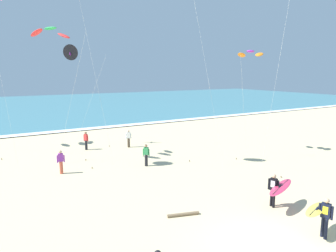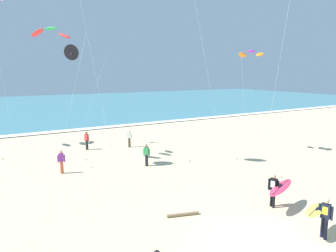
{
  "view_description": "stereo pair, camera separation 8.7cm",
  "coord_description": "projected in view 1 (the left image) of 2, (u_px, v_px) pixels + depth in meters",
  "views": [
    {
      "loc": [
        -8.7,
        -6.98,
        6.61
      ],
      "look_at": [
        -0.7,
        6.66,
        3.8
      ],
      "focal_mm": 32.22,
      "sensor_mm": 36.0,
      "label": 1
    },
    {
      "loc": [
        -8.62,
        -7.02,
        6.61
      ],
      "look_at": [
        -0.7,
        6.66,
        3.8
      ],
      "focal_mm": 32.22,
      "sensor_mm": 36.0,
      "label": 2
    }
  ],
  "objects": [
    {
      "name": "ground_plane",
      "position": [
        273.0,
        250.0,
        11.41
      ],
      "size": [
        160.0,
        160.0,
        0.0
      ],
      "primitive_type": "plane",
      "color": "beige"
    },
    {
      "name": "ocean_water",
      "position": [
        43.0,
        106.0,
        60.44
      ],
      "size": [
        160.0,
        60.0,
        0.08
      ],
      "primitive_type": "cube",
      "color": "teal",
      "rests_on": "ground"
    },
    {
      "name": "shoreline_foam",
      "position": [
        81.0,
        129.0,
        35.2
      ],
      "size": [
        160.0,
        1.51,
        0.01
      ],
      "primitive_type": "cube",
      "color": "white",
      "rests_on": "ocean_water"
    },
    {
      "name": "surfer_lead",
      "position": [
        277.0,
        188.0,
        14.76
      ],
      "size": [
        2.48,
        1.38,
        1.71
      ],
      "color": "black",
      "rests_on": "ground"
    },
    {
      "name": "surfer_trailing",
      "position": [
        321.0,
        212.0,
        12.16
      ],
      "size": [
        2.1,
        1.19,
        1.71
      ],
      "color": "black",
      "rests_on": "ground"
    },
    {
      "name": "kite_arc_violet_near",
      "position": [
        250.0,
        54.0,
        24.17
      ],
      "size": [
        3.25,
        2.46,
        8.4
      ],
      "color": "orange",
      "rests_on": "ground"
    },
    {
      "name": "kite_arc_emerald_high",
      "position": [
        51.0,
        33.0,
        21.71
      ],
      "size": [
        3.08,
        4.78,
        9.85
      ],
      "color": "red",
      "rests_on": "ground"
    },
    {
      "name": "kite_delta_charcoal_outer",
      "position": [
        71.0,
        53.0,
        26.32
      ],
      "size": [
        3.18,
        2.62,
        9.05
      ],
      "color": "black",
      "rests_on": "ground"
    },
    {
      "name": "bystander_green_top",
      "position": [
        146.0,
        155.0,
        21.5
      ],
      "size": [
        0.38,
        0.37,
        1.59
      ],
      "color": "black",
      "rests_on": "ground"
    },
    {
      "name": "bystander_red_top",
      "position": [
        86.0,
        141.0,
        26.06
      ],
      "size": [
        0.32,
        0.43,
        1.59
      ],
      "color": "black",
      "rests_on": "ground"
    },
    {
      "name": "bystander_white_top",
      "position": [
        129.0,
        138.0,
        26.95
      ],
      "size": [
        0.44,
        0.32,
        1.59
      ],
      "color": "#4C3D2D",
      "rests_on": "ground"
    },
    {
      "name": "bystander_purple_top",
      "position": [
        61.0,
        162.0,
        19.87
      ],
      "size": [
        0.49,
        0.25,
        1.59
      ],
      "color": "#D8593F",
      "rests_on": "ground"
    },
    {
      "name": "driftwood_log",
      "position": [
        183.0,
        214.0,
        14.08
      ],
      "size": [
        1.52,
        0.58,
        0.15
      ],
      "primitive_type": "cylinder",
      "rotation": [
        0.0,
        1.57,
        2.86
      ],
      "color": "#846B4C",
      "rests_on": "ground"
    }
  ]
}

